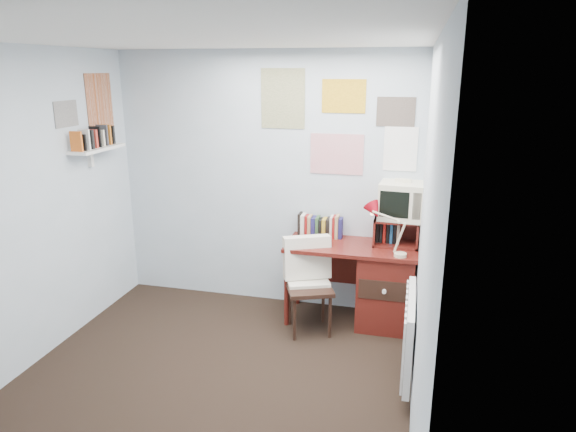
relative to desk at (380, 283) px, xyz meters
name	(u,v)px	position (x,y,z in m)	size (l,w,h in m)	color
ground	(200,398)	(-1.17, -1.48, -0.41)	(3.50, 3.50, 0.00)	black
back_wall	(265,182)	(-1.17, 0.27, 0.84)	(3.00, 0.02, 2.50)	silver
left_wall	(2,220)	(-2.67, -1.48, 0.84)	(0.02, 3.50, 2.50)	silver
right_wall	(423,255)	(0.33, -1.48, 0.84)	(0.02, 3.50, 2.50)	silver
ceiling	(180,37)	(-1.17, -1.48, 2.09)	(3.00, 3.50, 0.02)	white
desk	(380,283)	(0.00, 0.00, 0.00)	(1.20, 0.55, 0.76)	maroon
desk_chair	(310,289)	(-0.60, -0.30, 0.01)	(0.43, 0.41, 0.84)	black
desk_lamp	(402,235)	(0.17, -0.20, 0.55)	(0.28, 0.24, 0.40)	#B60C1C
tv_riser	(396,231)	(0.12, 0.11, 0.48)	(0.40, 0.30, 0.25)	maroon
crt_tv	(402,199)	(0.15, 0.13, 0.79)	(0.39, 0.35, 0.36)	beige
book_row	(329,226)	(-0.51, 0.18, 0.46)	(0.60, 0.14, 0.22)	maroon
radiator	(409,334)	(0.29, -0.93, 0.01)	(0.09, 0.80, 0.60)	white
wall_shelf	(97,149)	(-2.57, -0.38, 1.21)	(0.20, 0.62, 0.24)	white
posters_back	(338,122)	(-0.47, 0.26, 1.44)	(1.20, 0.01, 0.90)	white
posters_left	(83,106)	(-2.67, -0.38, 1.59)	(0.01, 0.70, 0.60)	white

